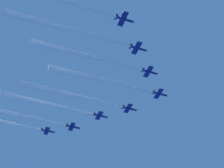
{
  "coord_description": "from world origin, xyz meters",
  "views": [
    {
      "loc": [
        -71.63,
        121.83,
        25.19
      ],
      "look_at": [
        0.0,
        0.0,
        158.38
      ],
      "focal_mm": 57.81,
      "sensor_mm": 36.0,
      "label": 1
    }
  ],
  "objects": [
    {
      "name": "jet_starboard_mid",
      "position": [
        2.97,
        47.85,
        158.08
      ],
      "size": [
        46.67,
        54.91,
        3.66
      ],
      "color": "navy"
    },
    {
      "name": "jet_lead",
      "position": [
        8.62,
        9.42,
        159.98
      ],
      "size": [
        46.54,
        54.0,
        3.71
      ],
      "color": "navy"
    },
    {
      "name": "jet_port_inner",
      "position": [
        27.91,
        11.01,
        156.69
      ],
      "size": [
        46.76,
        55.05,
        3.65
      ],
      "color": "navy"
    },
    {
      "name": "jet_starboard_inner",
      "position": [
        5.29,
        28.16,
        159.67
      ],
      "size": [
        45.82,
        53.72,
        3.68
      ],
      "color": "navy"
    },
    {
      "name": "jet_port_mid",
      "position": [
        48.39,
        13.74,
        158.49
      ],
      "size": [
        48.87,
        57.92,
        3.66
      ],
      "color": "navy"
    },
    {
      "name": "jet_port_outer",
      "position": [
        66.59,
        13.51,
        156.91
      ],
      "size": [
        47.46,
        56.21,
        3.66
      ],
      "color": "navy"
    }
  ]
}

